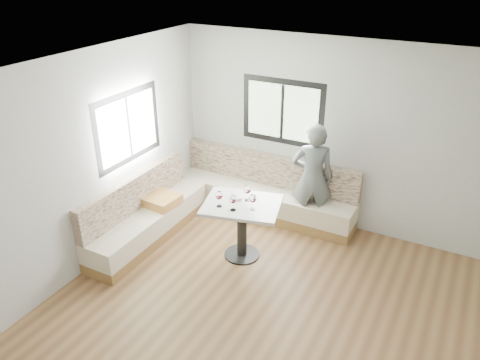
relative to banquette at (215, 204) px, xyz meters
name	(u,v)px	position (x,y,z in m)	size (l,w,h in m)	color
room	(262,212)	(1.51, -1.55, 1.08)	(5.01, 5.01, 2.81)	brown
banquette	(215,204)	(0.00, 0.00, 0.00)	(2.90, 2.80, 0.95)	olive
table	(242,217)	(0.76, -0.57, 0.28)	(1.16, 1.00, 0.82)	black
person	(312,178)	(1.32, 0.57, 0.50)	(0.61, 0.40, 1.67)	slate
olive_ramekin	(239,198)	(0.68, -0.49, 0.50)	(0.09, 0.09, 0.03)	white
wine_glass_a	(219,196)	(0.54, -0.77, 0.64)	(0.10, 0.10, 0.22)	white
wine_glass_b	(233,200)	(0.74, -0.77, 0.64)	(0.10, 0.10, 0.22)	white
wine_glass_c	(253,199)	(0.96, -0.63, 0.64)	(0.10, 0.10, 0.22)	white
wine_glass_d	(247,190)	(0.79, -0.45, 0.64)	(0.10, 0.10, 0.22)	white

